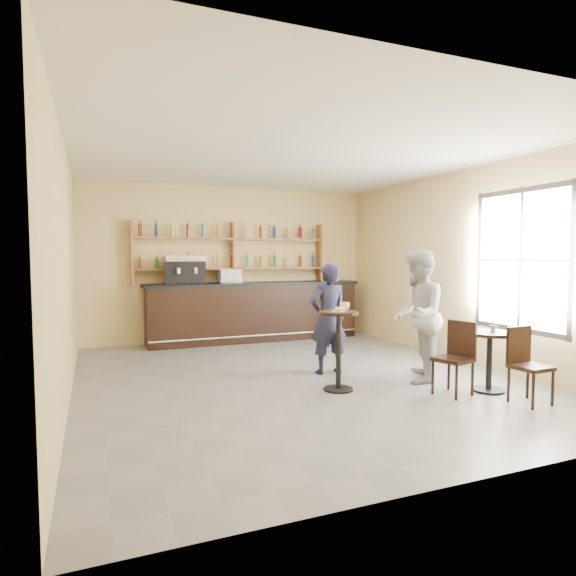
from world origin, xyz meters
name	(u,v)px	position (x,y,z in m)	size (l,w,h in m)	color
floor	(296,377)	(0.00, 0.00, 0.00)	(7.00, 7.00, 0.00)	slate
ceiling	(296,154)	(0.00, 0.00, 3.20)	(7.00, 7.00, 0.00)	white
wall_back	(231,264)	(0.00, 3.50, 1.60)	(7.00, 7.00, 0.00)	#D4B878
wall_front	(476,278)	(0.00, -3.50, 1.60)	(7.00, 7.00, 0.00)	#D4B878
wall_left	(66,270)	(-3.00, 0.00, 1.60)	(7.00, 7.00, 0.00)	#D4B878
wall_right	(461,266)	(3.00, 0.00, 1.60)	(7.00, 7.00, 0.00)	#D4B878
window_pane	(521,260)	(2.99, -1.20, 1.70)	(2.00, 2.00, 0.00)	white
window_frame	(520,260)	(2.99, -1.20, 1.70)	(0.04, 1.70, 2.10)	black
shelf_unit	(233,254)	(0.00, 3.37, 1.81)	(4.00, 0.26, 1.40)	brown
liquor_bottles	(233,246)	(0.00, 3.37, 1.98)	(3.68, 0.10, 1.00)	#8C5919
bar_counter	(255,311)	(0.40, 3.15, 0.61)	(4.49, 0.88, 1.22)	black
espresso_machine	(185,270)	(-1.03, 3.15, 1.49)	(0.78, 0.50, 0.56)	black
pastry_case	(230,276)	(-0.13, 3.15, 1.35)	(0.46, 0.37, 0.27)	silver
pedestal_table	(339,351)	(0.26, -0.83, 0.52)	(0.51, 0.51, 1.05)	black
napkin	(339,311)	(0.26, -0.83, 1.05)	(0.16, 0.16, 0.00)	white
donut	(340,309)	(0.27, -0.84, 1.07)	(0.14, 0.14, 0.05)	#C58648
cup_pedestal	(345,306)	(0.40, -0.73, 1.10)	(0.13, 0.13, 0.10)	white
man_main	(328,318)	(0.55, 0.05, 0.83)	(0.61, 0.40, 1.66)	black
cafe_table	(489,362)	(2.05, -1.60, 0.39)	(0.62, 0.62, 0.78)	black
cup_cafe	(493,328)	(2.10, -1.60, 0.83)	(0.09, 0.09, 0.09)	white
chair_west	(453,358)	(1.50, -1.55, 0.47)	(0.40, 0.40, 0.93)	black
chair_south	(531,366)	(2.10, -2.20, 0.46)	(0.39, 0.39, 0.91)	black
patron_second	(417,315)	(1.51, -0.81, 0.93)	(0.90, 0.70, 1.86)	#9E9EA3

